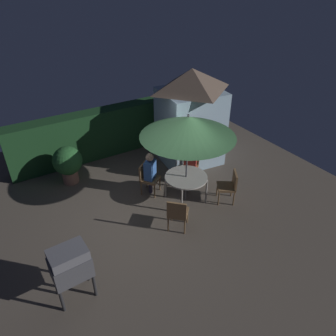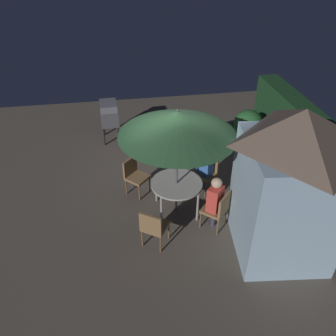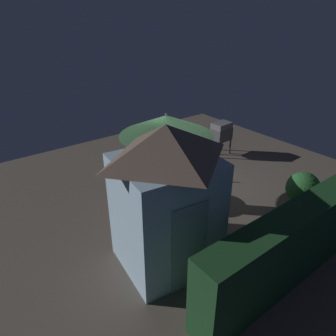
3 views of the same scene
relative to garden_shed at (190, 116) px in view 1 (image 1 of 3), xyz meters
The scene contains 13 objects.
ground_plane 3.21m from the garden_shed, 143.11° to the right, with size 11.00×11.00×0.00m, color brown.
hedge_backdrop 2.98m from the garden_shed, 141.30° to the left, with size 6.02×0.59×1.59m.
garden_shed is the anchor object (origin of this frame).
patio_table 2.38m from the garden_shed, 127.12° to the right, with size 1.13×1.13×0.77m.
patio_umbrella 2.33m from the garden_shed, 127.12° to the right, with size 2.36×2.36×2.52m.
bbq_grill 5.80m from the garden_shed, 146.99° to the right, with size 0.72×0.53×1.20m.
chair_near_shed 1.58m from the garden_shed, 122.85° to the right, with size 0.65×0.65×0.90m.
chair_far_side 2.45m from the garden_shed, 155.99° to the right, with size 0.65×0.65×0.90m.
chair_toward_hedge 3.56m from the garden_shed, 129.50° to the right, with size 0.65×0.65×0.90m.
chair_toward_house 2.64m from the garden_shed, 98.72° to the right, with size 0.64×0.64×0.90m.
potted_plant_by_shed 3.92m from the garden_shed, 168.96° to the left, with size 0.84×0.84×1.15m.
person_in_red 1.50m from the garden_shed, 123.47° to the right, with size 0.41×0.41×1.26m.
person_in_blue 2.33m from the garden_shed, 153.85° to the right, with size 0.42×0.40×1.26m.
Camera 1 is at (-3.10, -5.68, 5.37)m, focal length 33.67 mm.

